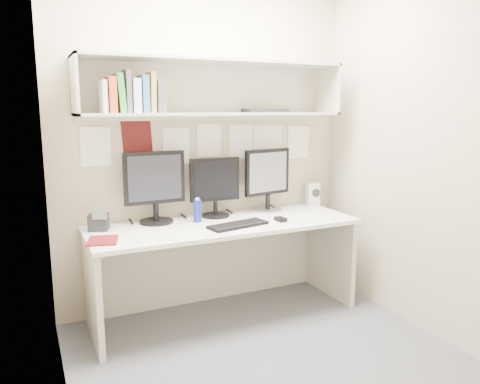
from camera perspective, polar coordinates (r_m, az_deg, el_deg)
name	(u,v)px	position (r m, az deg, el deg)	size (l,w,h in m)	color
floor	(264,353)	(3.22, 2.96, -19.04)	(2.40, 2.00, 0.01)	#4E4E54
wall_back	(206,143)	(3.73, -4.13, 5.98)	(2.40, 0.02, 2.60)	tan
wall_front	(381,176)	(2.01, 16.85, 1.91)	(2.40, 0.02, 2.60)	tan
wall_left	(52,164)	(2.49, -21.91, 3.16)	(0.02, 2.00, 2.60)	tan
wall_right	(415,147)	(3.55, 20.58, 5.14)	(0.02, 2.00, 2.60)	tan
desk	(224,269)	(3.61, -1.91, -9.35)	(2.00, 0.70, 0.73)	white
overhead_hutch	(212,88)	(3.59, -3.39, 12.53)	(2.00, 0.38, 0.40)	beige
pinned_papers	(207,149)	(3.73, -4.08, 5.21)	(1.92, 0.01, 0.48)	white
monitor_left	(155,185)	(3.50, -10.34, 0.85)	(0.46, 0.25, 0.53)	black
monitor_center	(215,185)	(3.65, -3.07, 0.89)	(0.40, 0.22, 0.46)	black
monitor_right	(267,178)	(3.85, 3.37, 1.72)	(0.44, 0.24, 0.51)	#A5A5AA
keyboard	(238,225)	(3.38, -0.25, -4.04)	(0.45, 0.16, 0.02)	black
mouse	(281,219)	(3.55, 4.97, -3.33)	(0.06, 0.10, 0.03)	black
speaker	(313,194)	(4.12, 8.84, -0.26)	(0.12, 0.13, 0.20)	#BABAB5
blue_bottle	(198,211)	(3.51, -5.20, -2.26)	(0.06, 0.06, 0.18)	navy
maroon_notebook	(103,241)	(3.14, -16.40, -5.70)	(0.18, 0.22, 0.01)	#5E1013
desk_phone	(99,222)	(3.41, -16.86, -3.51)	(0.16, 0.15, 0.16)	black
book_stack	(133,95)	(3.31, -12.89, 11.51)	(0.42, 0.17, 0.28)	silver
hutch_tray	(266,111)	(3.77, 3.13, 9.89)	(0.37, 0.14, 0.03)	black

